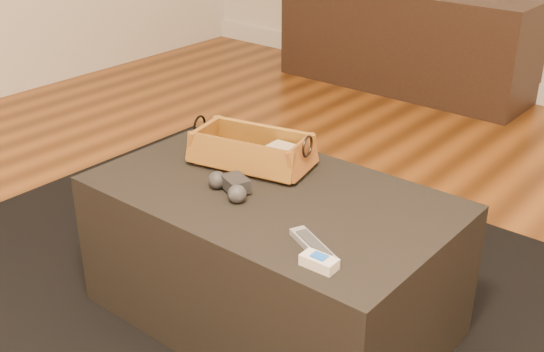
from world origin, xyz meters
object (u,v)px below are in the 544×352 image
Objects in this scene: media_cabinet at (405,39)px; ottoman at (271,256)px; tv_remote at (244,158)px; wicker_basket at (252,152)px; cream_gadget at (319,262)px; game_controller at (230,186)px; silver_remote at (314,246)px.

ottoman is (0.82, -2.21, -0.07)m from media_cabinet.
tv_remote is (0.65, -2.13, 0.16)m from media_cabinet.
cream_gadget is at bearing -33.76° from wicker_basket.
game_controller is 0.36m from silver_remote.
ottoman is at bearing -44.38° from tv_remote.
media_cabinet is at bearing 107.51° from wicker_basket.
tv_remote is 0.03m from wicker_basket.
wicker_basket reaches higher than game_controller.
silver_remote is (0.43, -0.27, -0.03)m from wicker_basket.
tv_remote reaches higher than ottoman.
silver_remote is (1.09, -2.38, 0.15)m from media_cabinet.
wicker_basket reaches higher than cream_gadget.
game_controller is at bearing -132.16° from ottoman.
tv_remote is at bearing 120.05° from game_controller.
game_controller is 0.42m from cream_gadget.
wicker_basket is at bearing 113.88° from game_controller.
wicker_basket is at bearing -72.49° from media_cabinet.
media_cabinet reaches higher than cream_gadget.
tv_remote is at bearing 150.31° from silver_remote.
silver_remote is (0.35, -0.09, -0.02)m from game_controller.
cream_gadget is (0.49, -0.30, -0.01)m from tv_remote.
silver_remote is 2.04× the size of cream_gadget.
tv_remote is at bearing 148.46° from cream_gadget.
wicker_basket is at bearing 147.78° from silver_remote.
media_cabinet is 2.23m from wicker_basket.
wicker_basket reaches higher than silver_remote.
wicker_basket is 0.58m from cream_gadget.
cream_gadget is at bearing -64.79° from media_cabinet.
media_cabinet reaches higher than wicker_basket.
tv_remote is 1.18× the size of game_controller.
game_controller is at bearing 160.73° from cream_gadget.
ottoman is at bearing -32.32° from wicker_basket.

